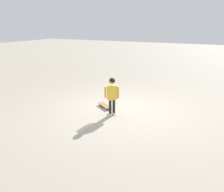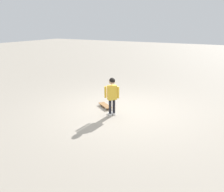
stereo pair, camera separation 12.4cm
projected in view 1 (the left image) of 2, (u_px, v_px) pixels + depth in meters
The scene contains 3 objects.
ground_plane at pixel (121, 110), 6.73m from camera, with size 50.00×50.00×0.00m, color #9E9384.
child_person at pixel (112, 92), 6.22m from camera, with size 0.28×0.39×1.06m.
skateboard at pixel (105, 105), 6.97m from camera, with size 0.48×0.59×0.07m.
Camera 1 is at (-5.68, -2.73, 2.43)m, focal length 36.84 mm.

